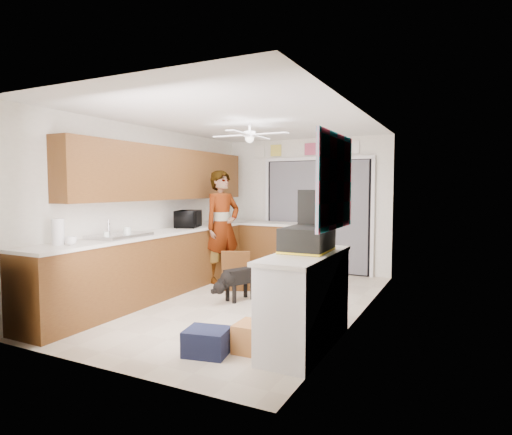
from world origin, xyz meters
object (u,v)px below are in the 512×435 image
(cup, at_px, (71,241))
(paper_towel_roll, at_px, (58,232))
(navy_crate, at_px, (207,342))
(man, at_px, (222,227))
(dog, at_px, (240,283))
(cardboard_box, at_px, (259,338))
(microwave, at_px, (188,219))
(suitcase, at_px, (307,239))

(cup, relative_size, paper_towel_roll, 0.41)
(paper_towel_roll, distance_m, navy_crate, 2.17)
(man, bearing_deg, navy_crate, -130.50)
(cup, relative_size, man, 0.07)
(cup, height_order, dog, cup)
(cardboard_box, distance_m, navy_crate, 0.50)
(cardboard_box, bearing_deg, man, 127.25)
(man, height_order, dog, man)
(paper_towel_roll, bearing_deg, navy_crate, 1.64)
(man, bearing_deg, cardboard_box, -121.43)
(paper_towel_roll, relative_size, dog, 0.47)
(cardboard_box, height_order, navy_crate, cardboard_box)
(microwave, xyz_separation_m, suitcase, (2.61, -1.62, -0.01))
(navy_crate, distance_m, dog, 1.98)
(suitcase, height_order, dog, suitcase)
(cup, xyz_separation_m, suitcase, (2.55, 0.73, 0.08))
(cardboard_box, distance_m, man, 3.24)
(microwave, height_order, man, man)
(microwave, xyz_separation_m, navy_crate, (1.88, -2.35, -0.96))
(suitcase, distance_m, cardboard_box, 1.08)
(microwave, relative_size, cardboard_box, 1.13)
(cup, height_order, suitcase, suitcase)
(microwave, relative_size, dog, 0.78)
(cardboard_box, height_order, man, man)
(dog, bearing_deg, man, 156.52)
(suitcase, distance_m, man, 3.02)
(paper_towel_roll, height_order, dog, paper_towel_roll)
(cup, height_order, navy_crate, cup)
(microwave, relative_size, man, 0.27)
(dog, bearing_deg, microwave, -177.51)
(microwave, height_order, paper_towel_roll, paper_towel_roll)
(suitcase, distance_m, dog, 1.98)
(cup, xyz_separation_m, man, (0.33, 2.76, -0.05))
(cup, relative_size, navy_crate, 0.31)
(paper_towel_roll, relative_size, suitcase, 0.51)
(navy_crate, height_order, man, man)
(paper_towel_roll, height_order, suitcase, paper_towel_roll)
(cup, xyz_separation_m, dog, (1.15, 1.86, -0.74))
(cup, bearing_deg, dog, 58.25)
(paper_towel_roll, xyz_separation_m, man, (0.46, 2.82, -0.15))
(paper_towel_roll, bearing_deg, dog, 56.21)
(navy_crate, bearing_deg, dog, 109.42)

